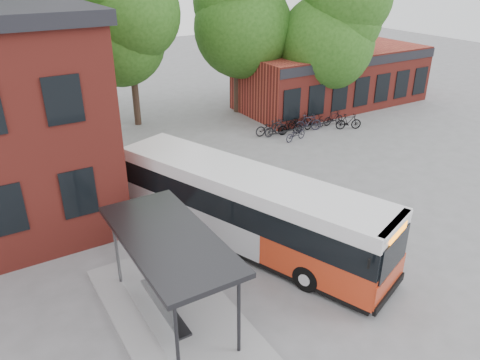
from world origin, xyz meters
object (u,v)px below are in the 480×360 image
bicycle_1 (276,128)px  bicycle_2 (296,134)px  bicycle_4 (300,121)px  bus_shelter (172,277)px  bicycle_extra_0 (334,118)px  bicycle_5 (308,123)px  bicycle_0 (270,127)px  bicycle_7 (349,122)px  bicycle_6 (314,122)px  city_bus (247,209)px  bicycle_3 (290,127)px

bicycle_1 → bicycle_2: bicycle_1 is taller
bicycle_2 → bicycle_4: bicycle_4 is taller
bus_shelter → bicycle_extra_0: bearing=34.3°
bicycle_5 → bicycle_extra_0: size_ratio=1.17×
bicycle_0 → bicycle_2: size_ratio=1.22×
bicycle_4 → bicycle_5: bearing=-174.3°
bicycle_5 → bicycle_7: size_ratio=1.09×
bicycle_1 → bicycle_2: bearing=-160.1°
bicycle_1 → bicycle_6: bicycle_1 is taller
city_bus → bicycle_3: size_ratio=7.11×
bus_shelter → bicycle_extra_0: bus_shelter is taller
bicycle_0 → bicycle_7: 5.20m
bicycle_1 → bicycle_2: size_ratio=1.08×
bicycle_2 → bicycle_6: (2.36, 1.11, -0.00)m
bicycle_6 → bicycle_extra_0: 1.54m
city_bus → bicycle_2: city_bus is taller
bicycle_0 → bicycle_1: size_ratio=1.12×
bus_shelter → bicycle_0: 16.61m
bicycle_5 → bicycle_7: (2.42, -1.08, -0.04)m
bicycle_1 → bicycle_3: size_ratio=1.05×
bicycle_2 → bicycle_6: bicycle_2 is taller
bicycle_5 → bicycle_extra_0: bearing=-71.9°
bus_shelter → bicycle_5: bus_shelter is taller
bicycle_1 → bicycle_6: bearing=-95.6°
bicycle_5 → bicycle_extra_0: bicycle_5 is taller
bicycle_3 → bicycle_1: bearing=87.8°
bicycle_2 → bicycle_4: size_ratio=0.85×
bicycle_2 → bicycle_3: (0.36, 1.01, 0.07)m
bicycle_2 → bicycle_extra_0: bicycle_extra_0 is taller
bicycle_3 → bicycle_7: size_ratio=0.97×
bicycle_2 → bicycle_5: bearing=-69.9°
bicycle_2 → bicycle_extra_0: 4.04m
bus_shelter → bicycle_1: bearing=43.7°
bicycle_3 → bicycle_6: size_ratio=1.04×
bicycle_1 → bicycle_2: (0.52, -1.28, -0.10)m
bicycle_3 → bicycle_5: bicycle_5 is taller
bicycle_5 → bicycle_7: bicycle_5 is taller
bus_shelter → bicycle_2: bus_shelter is taller
bicycle_3 → bicycle_0: bearing=77.9°
bicycle_0 → bicycle_extra_0: bearing=-89.2°
bicycle_7 → bicycle_1: bearing=97.4°
bicycle_1 → bicycle_7: 4.86m
bicycle_2 → bicycle_extra_0: size_ratio=1.01×
bicycle_4 → bicycle_extra_0: size_ratio=1.19×
bicycle_0 → bicycle_extra_0: size_ratio=1.23×
bicycle_6 → bicycle_0: bearing=82.6°
bus_shelter → bicycle_1: bus_shelter is taller
bicycle_2 → bicycle_3: bicycle_3 is taller
bus_shelter → bicycle_6: size_ratio=4.52×
city_bus → bicycle_6: size_ratio=7.39×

